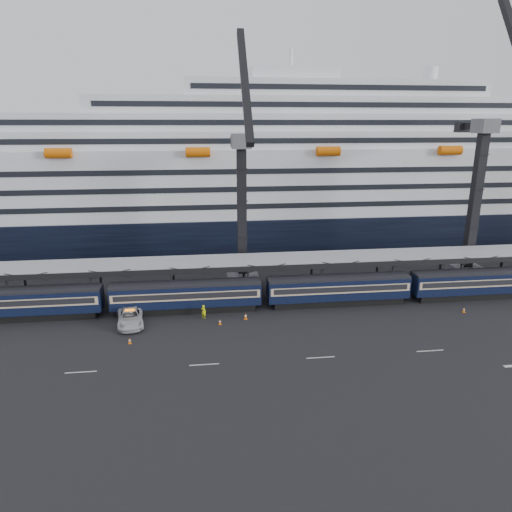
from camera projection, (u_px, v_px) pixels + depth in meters
The scene contains 12 objects.
ground at pixel (430, 333), 52.70m from camera, with size 260.00×260.00×0.00m, color black.
train at pixel (362, 288), 61.08m from camera, with size 133.05×3.00×4.05m.
canopy at pixel (386, 256), 64.58m from camera, with size 130.00×6.25×5.53m.
cruise_ship at pixel (322, 180), 92.95m from camera, with size 214.09×28.84×34.00m.
crane_dark_near at pixel (242, 207), 64.76m from camera, with size 4.50×17.75×35.08m.
crane_dark_mid at pixel (478, 194), 67.46m from camera, with size 4.50×18.24×39.64m.
pickup_truck at pixel (130, 317), 54.86m from camera, with size 2.95×6.39×1.78m, color #B1B5B9.
worker at pixel (204, 312), 56.60m from camera, with size 0.64×0.42×1.76m, color #E9FC0D.
traffic_cone_a at pixel (130, 341), 50.21m from camera, with size 0.35×0.35×0.70m.
traffic_cone_b at pixel (220, 322), 54.96m from camera, with size 0.35×0.35×0.70m.
traffic_cone_c at pixel (246, 316), 56.44m from camera, with size 0.41×0.41×0.83m.
traffic_cone_d at pixel (464, 310), 58.50m from camera, with size 0.36×0.36×0.71m.
Camera 1 is at (-25.78, -45.31, 23.35)m, focal length 32.00 mm.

